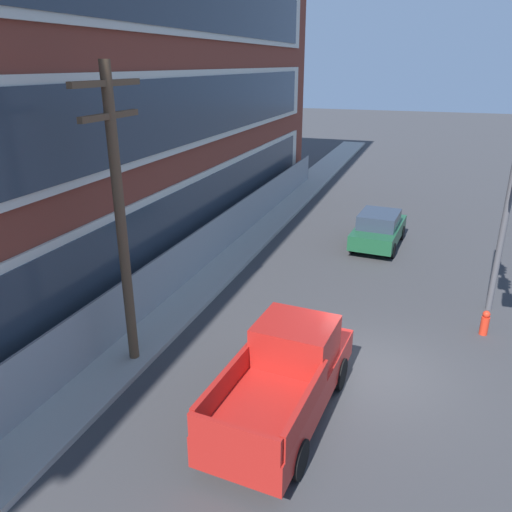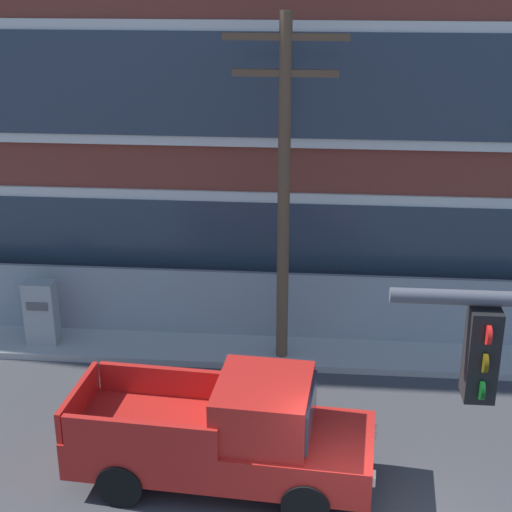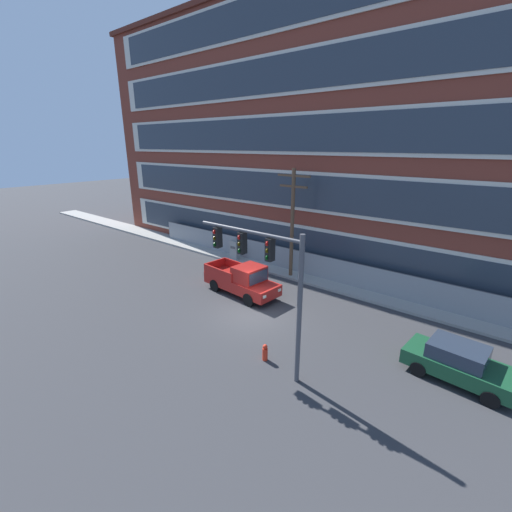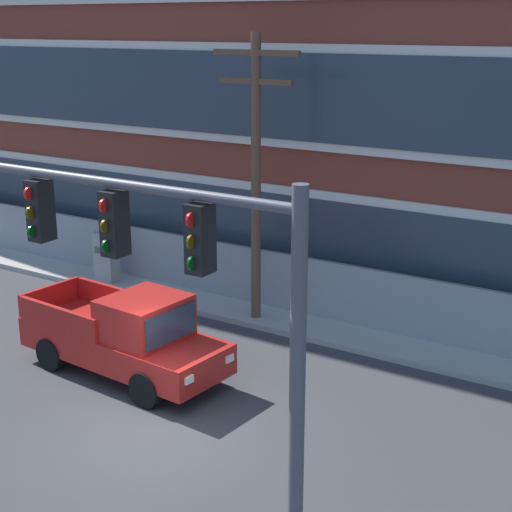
{
  "view_description": "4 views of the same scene",
  "coord_description": "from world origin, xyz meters",
  "px_view_note": "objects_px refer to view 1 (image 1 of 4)",
  "views": [
    {
      "loc": [
        -11.59,
        -0.77,
        7.6
      ],
      "look_at": [
        2.01,
        4.02,
        2.01
      ],
      "focal_mm": 35.0,
      "sensor_mm": 36.0,
      "label": 1
    },
    {
      "loc": [
        -0.91,
        -9.63,
        8.71
      ],
      "look_at": [
        -2.11,
        4.12,
        3.37
      ],
      "focal_mm": 55.0,
      "sensor_mm": 36.0,
      "label": 2
    },
    {
      "loc": [
        11.04,
        -13.19,
        9.17
      ],
      "look_at": [
        -1.14,
        1.6,
        2.89
      ],
      "focal_mm": 24.0,
      "sensor_mm": 36.0,
      "label": 3
    },
    {
      "loc": [
        9.17,
        -10.73,
        7.9
      ],
      "look_at": [
        0.62,
        2.59,
        3.18
      ],
      "focal_mm": 55.0,
      "sensor_mm": 36.0,
      "label": 4
    }
  ],
  "objects_px": {
    "sedan_dark_green": "(379,229)",
    "utility_pole_near_corner": "(120,210)",
    "fire_hydrant": "(485,323)",
    "pickup_truck_red": "(286,377)"
  },
  "relations": [
    {
      "from": "sedan_dark_green",
      "to": "utility_pole_near_corner",
      "type": "relative_size",
      "value": 0.55
    },
    {
      "from": "utility_pole_near_corner",
      "to": "fire_hydrant",
      "type": "height_order",
      "value": "utility_pole_near_corner"
    },
    {
      "from": "pickup_truck_red",
      "to": "sedan_dark_green",
      "type": "distance_m",
      "value": 12.29
    },
    {
      "from": "pickup_truck_red",
      "to": "utility_pole_near_corner",
      "type": "bearing_deg",
      "value": 81.47
    },
    {
      "from": "pickup_truck_red",
      "to": "utility_pole_near_corner",
      "type": "xyz_separation_m",
      "value": [
        0.67,
        4.46,
        3.33
      ]
    },
    {
      "from": "sedan_dark_green",
      "to": "pickup_truck_red",
      "type": "bearing_deg",
      "value": 176.8
    },
    {
      "from": "utility_pole_near_corner",
      "to": "sedan_dark_green",
      "type": "bearing_deg",
      "value": -23.91
    },
    {
      "from": "pickup_truck_red",
      "to": "sedan_dark_green",
      "type": "relative_size",
      "value": 1.27
    },
    {
      "from": "sedan_dark_green",
      "to": "fire_hydrant",
      "type": "distance_m",
      "value": 7.91
    },
    {
      "from": "sedan_dark_green",
      "to": "fire_hydrant",
      "type": "xyz_separation_m",
      "value": [
        -6.86,
        -3.92,
        -0.42
      ]
    }
  ]
}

